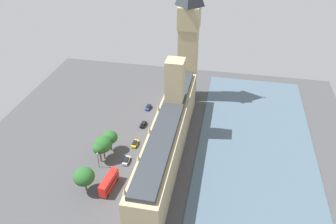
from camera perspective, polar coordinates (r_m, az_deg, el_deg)
The scene contains 16 objects.
ground_plane at distance 129.54m, azimuth -0.93°, elevation -7.13°, with size 148.78×148.78×0.00m, color #424244.
river_thames at distance 128.47m, azimuth 14.80°, elevation -8.86°, with size 44.74×133.90×0.25m, color #475B6B.
parliament_building at distance 124.68m, azimuth 0.07°, elevation -3.71°, with size 10.95×78.78×33.02m.
clock_tower at distance 151.21m, azimuth 3.53°, elevation 13.20°, with size 9.37×9.37×61.59m.
car_blue_under_trees at distance 154.79m, azimuth -3.36°, elevation 0.85°, with size 2.24×4.71×1.74m.
car_black_trailing at distance 143.69m, azimuth -4.24°, elevation -2.09°, with size 2.18×4.61×1.74m.
car_yellow_cab_leading at distance 133.56m, azimuth -5.66°, elevation -5.36°, with size 1.97×4.69×1.74m.
car_silver_corner at distance 126.31m, azimuth -7.10°, elevation -8.19°, with size 1.98×4.73×1.74m.
double_decker_bus_near_tower at distance 116.59m, azimuth -10.05°, elevation -11.70°, with size 3.65×10.71×4.75m.
pedestrian_opposite_hall at distance 114.58m, azimuth -5.76°, elevation -13.68°, with size 0.63×0.55×1.50m.
pedestrian_by_river_gate at distance 115.76m, azimuth -5.75°, elevation -13.02°, with size 0.67×0.62×1.59m.
plane_tree_midblock at distance 125.48m, azimuth -11.02°, elevation -5.46°, with size 6.76×6.76×9.62m.
plane_tree_kerbside at distance 124.73m, azimuth -11.61°, elevation -6.06°, with size 4.99×4.99×8.48m.
plane_tree_far_end at distance 114.65m, azimuth -14.11°, elevation -10.65°, with size 6.96×6.96×9.41m.
plane_tree_slot_10 at distance 129.24m, azimuth -9.85°, elevation -4.28°, with size 5.77×5.77×8.70m.
street_lamp_slot_11 at distance 123.42m, azimuth -11.86°, elevation -7.59°, with size 0.56×0.56×6.79m.
Camera 1 is at (-21.21, 95.72, 84.66)m, focal length 35.77 mm.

